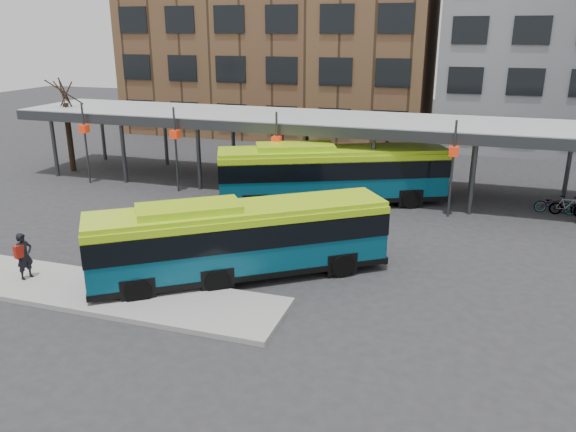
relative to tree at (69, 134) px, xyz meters
The scene contains 8 objects.
ground 21.77m from the tree, 33.69° to the right, with size 120.00×120.00×0.00m, color #28282B.
boarding_island 19.67m from the tree, 50.19° to the right, with size 14.00×3.00×0.18m, color gray.
canopy 18.03m from the tree, ahead, with size 40.00×6.53×4.80m.
tree is the anchor object (origin of this frame).
building_brick 23.18m from the tree, 68.20° to the left, with size 26.00×14.00×22.00m, color brown.
bus_front 20.84m from the tree, 35.64° to the right, with size 10.28×8.23×3.02m.
bus_rear 18.06m from the tree, ahead, with size 11.88×7.20×3.28m.
pedestrian 17.88m from the tree, 57.19° to the right, with size 0.56×0.72×1.74m.
Camera 1 is at (6.58, -17.96, 8.87)m, focal length 35.00 mm.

